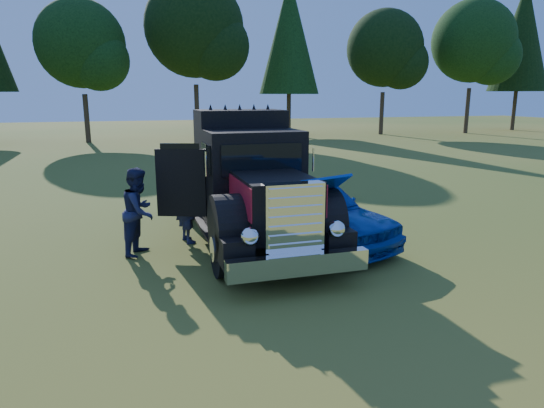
{
  "coord_description": "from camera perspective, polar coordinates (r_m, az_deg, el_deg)",
  "views": [
    {
      "loc": [
        -1.47,
        -8.1,
        3.34
      ],
      "look_at": [
        1.37,
        1.28,
        1.14
      ],
      "focal_mm": 32.0,
      "sensor_mm": 36.0,
      "label": 1
    }
  ],
  "objects": [
    {
      "name": "treeline",
      "position": [
        36.11,
        -21.05,
        18.71
      ],
      "size": [
        72.1,
        24.27,
        13.84
      ],
      "color": "#2D2116",
      "rests_on": "ground"
    },
    {
      "name": "hotrod_coupe",
      "position": [
        11.1,
        4.48,
        -0.74
      ],
      "size": [
        3.31,
        4.86,
        1.89
      ],
      "color": "#070FA3",
      "rests_on": "ground"
    },
    {
      "name": "spectator_far",
      "position": [
        10.64,
        -15.34,
        -0.84
      ],
      "size": [
        1.04,
        1.13,
        1.87
      ],
      "primitive_type": "imported",
      "rotation": [
        0.0,
        0.0,
        1.12
      ],
      "color": "#1C2843",
      "rests_on": "ground"
    },
    {
      "name": "ground",
      "position": [
        8.88,
        -6.16,
        -9.5
      ],
      "size": [
        120.0,
        120.0,
        0.0
      ],
      "primitive_type": "plane",
      "color": "#2C4F17",
      "rests_on": "ground"
    },
    {
      "name": "diamond_t_truck",
      "position": [
        11.12,
        -2.71,
        1.99
      ],
      "size": [
        3.32,
        7.16,
        3.0
      ],
      "color": "black",
      "rests_on": "ground"
    },
    {
      "name": "spectator_near",
      "position": [
        11.28,
        -10.02,
        0.45
      ],
      "size": [
        0.62,
        0.81,
        1.98
      ],
      "primitive_type": "imported",
      "rotation": [
        0.0,
        0.0,
        1.79
      ],
      "color": "#1B2541",
      "rests_on": "ground"
    }
  ]
}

